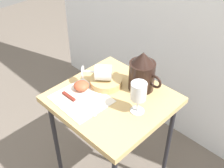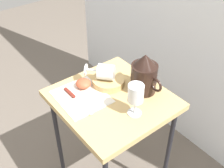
{
  "view_description": "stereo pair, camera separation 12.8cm",
  "coord_description": "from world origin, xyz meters",
  "px_view_note": "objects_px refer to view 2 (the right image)",
  "views": [
    {
      "loc": [
        0.71,
        -0.72,
        1.56
      ],
      "look_at": [
        0.0,
        0.0,
        0.77
      ],
      "focal_mm": 45.0,
      "sensor_mm": 36.0,
      "label": 1
    },
    {
      "loc": [
        0.79,
        -0.63,
        1.56
      ],
      "look_at": [
        0.0,
        0.0,
        0.77
      ],
      "focal_mm": 45.0,
      "sensor_mm": 36.0,
      "label": 2
    }
  ],
  "objects_px": {
    "basket_tray": "(109,81)",
    "wine_glass_upright": "(136,95)",
    "table": "(112,108)",
    "pitcher": "(144,77)",
    "apple_half_left": "(83,84)",
    "wine_glass_tipped_near": "(105,72)",
    "knife": "(74,97)"
  },
  "relations": [
    {
      "from": "knife",
      "to": "basket_tray",
      "type": "bearing_deg",
      "value": 85.91
    },
    {
      "from": "table",
      "to": "apple_half_left",
      "type": "bearing_deg",
      "value": -156.35
    },
    {
      "from": "pitcher",
      "to": "knife",
      "type": "relative_size",
      "value": 0.9
    },
    {
      "from": "basket_tray",
      "to": "wine_glass_upright",
      "type": "relative_size",
      "value": 1.03
    },
    {
      "from": "basket_tray",
      "to": "wine_glass_tipped_near",
      "type": "relative_size",
      "value": 1.04
    },
    {
      "from": "table",
      "to": "wine_glass_tipped_near",
      "type": "height_order",
      "value": "wine_glass_tipped_near"
    },
    {
      "from": "wine_glass_upright",
      "to": "pitcher",
      "type": "bearing_deg",
      "value": 124.15
    },
    {
      "from": "pitcher",
      "to": "knife",
      "type": "distance_m",
      "value": 0.35
    },
    {
      "from": "table",
      "to": "pitcher",
      "type": "relative_size",
      "value": 3.42
    },
    {
      "from": "wine_glass_tipped_near",
      "to": "basket_tray",
      "type": "bearing_deg",
      "value": 51.73
    },
    {
      "from": "basket_tray",
      "to": "table",
      "type": "bearing_deg",
      "value": -28.63
    },
    {
      "from": "pitcher",
      "to": "wine_glass_tipped_near",
      "type": "xyz_separation_m",
      "value": [
        -0.15,
        -0.11,
        -0.01
      ]
    },
    {
      "from": "wine_glass_upright",
      "to": "wine_glass_tipped_near",
      "type": "distance_m",
      "value": 0.25
    },
    {
      "from": "basket_tray",
      "to": "wine_glass_upright",
      "type": "height_order",
      "value": "wine_glass_upright"
    },
    {
      "from": "pitcher",
      "to": "apple_half_left",
      "type": "distance_m",
      "value": 0.3
    },
    {
      "from": "wine_glass_upright",
      "to": "knife",
      "type": "relative_size",
      "value": 0.7
    },
    {
      "from": "table",
      "to": "pitcher",
      "type": "height_order",
      "value": "pitcher"
    },
    {
      "from": "basket_tray",
      "to": "wine_glass_upright",
      "type": "bearing_deg",
      "value": -9.31
    },
    {
      "from": "basket_tray",
      "to": "apple_half_left",
      "type": "relative_size",
      "value": 2.15
    },
    {
      "from": "table",
      "to": "wine_glass_upright",
      "type": "xyz_separation_m",
      "value": [
        0.15,
        0.01,
        0.18
      ]
    },
    {
      "from": "basket_tray",
      "to": "pitcher",
      "type": "xyz_separation_m",
      "value": [
        0.14,
        0.1,
        0.06
      ]
    },
    {
      "from": "knife",
      "to": "apple_half_left",
      "type": "bearing_deg",
      "value": 116.03
    },
    {
      "from": "table",
      "to": "basket_tray",
      "type": "height_order",
      "value": "basket_tray"
    },
    {
      "from": "table",
      "to": "wine_glass_upright",
      "type": "bearing_deg",
      "value": 4.24
    },
    {
      "from": "basket_tray",
      "to": "knife",
      "type": "height_order",
      "value": "basket_tray"
    },
    {
      "from": "basket_tray",
      "to": "wine_glass_upright",
      "type": "xyz_separation_m",
      "value": [
        0.24,
        -0.04,
        0.09
      ]
    },
    {
      "from": "wine_glass_upright",
      "to": "apple_half_left",
      "type": "height_order",
      "value": "wine_glass_upright"
    },
    {
      "from": "table",
      "to": "pitcher",
      "type": "distance_m",
      "value": 0.22
    },
    {
      "from": "wine_glass_upright",
      "to": "wine_glass_tipped_near",
      "type": "relative_size",
      "value": 1.01
    },
    {
      "from": "wine_glass_upright",
      "to": "knife",
      "type": "bearing_deg",
      "value": -148.2
    },
    {
      "from": "basket_tray",
      "to": "knife",
      "type": "bearing_deg",
      "value": -94.09
    },
    {
      "from": "wine_glass_upright",
      "to": "wine_glass_tipped_near",
      "type": "bearing_deg",
      "value": 173.75
    }
  ]
}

